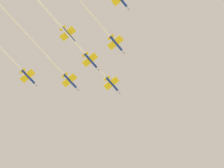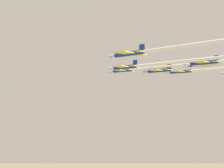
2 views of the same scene
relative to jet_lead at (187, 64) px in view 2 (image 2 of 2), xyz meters
The scene contains 3 objects.
jet_lead is the anchor object (origin of this frame).
jet_port_inner 19.64m from the jet_lead, 126.09° to the right, with size 35.88×68.52×2.76m.
jet_starboard_outer 42.53m from the jet_lead, 118.37° to the right, with size 33.87×64.51×2.76m.
Camera 2 is at (-37.67, -135.82, 173.73)m, focal length 54.77 mm.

